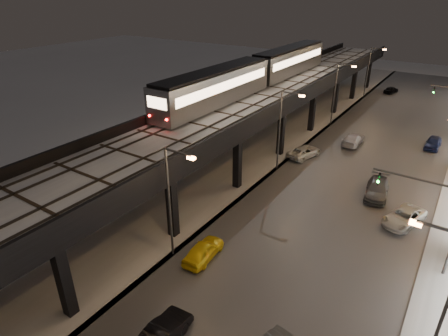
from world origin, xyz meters
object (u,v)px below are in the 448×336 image
Objects in this scene: car_mid_silver at (304,152)px; car_onc_dark at (404,218)px; subway_train at (258,71)px; car_far_white at (391,90)px; car_taxi at (203,251)px; car_onc_white at (377,190)px; car_mid_dark at (353,140)px; car_near_white at (162,336)px; car_onc_red at (433,143)px.

car_mid_silver is 15.36m from car_onc_dark.
car_far_white is at bearing 70.99° from subway_train.
car_taxi is 59.07m from car_far_white.
car_taxi is 19.08m from car_onc_white.
car_mid_dark is at bearing -99.81° from car_taxi.
car_far_white is 0.75× the size of car_onc_white.
car_onc_white is (6.07, 24.52, -0.00)m from car_near_white.
car_far_white is (2.30, 37.23, -0.02)m from car_mid_silver.
car_mid_dark is (12.86, 2.89, -7.83)m from subway_train.
car_far_white is at bearing 113.69° from car_onc_red.
car_mid_dark reaches higher than car_mid_silver.
car_taxi is 0.85× the size of car_mid_silver.
car_mid_dark is at bearing -103.54° from car_mid_silver.
car_onc_red reaches higher than car_far_white.
car_mid_silver is 10.78m from car_onc_white.
car_taxi is 0.99× the size of car_onc_red.
car_near_white is 41.95m from car_onc_red.
car_onc_white is 16.71m from car_onc_red.
car_onc_red is at bearing 125.02° from car_far_white.
car_mid_silver is at bearing -135.73° from car_onc_red.
car_far_white is 42.68m from car_onc_white.
car_mid_dark is 0.96× the size of car_onc_white.
subway_train reaches higher than car_taxi.
car_near_white is 0.92× the size of car_mid_dark.
car_mid_dark is (3.81, 7.19, 0.03)m from car_mid_silver.
car_mid_dark is (2.80, 29.01, 0.00)m from car_taxi.
subway_train is at bearing -74.72° from car_near_white.
car_far_white is at bearing 92.01° from car_onc_white.
car_onc_white is at bearing -25.96° from subway_train.
car_taxi is at bearing 84.37° from car_mid_dark.
car_onc_white reaches higher than car_taxi.
car_mid_silver is 1.02× the size of car_onc_dark.
car_near_white is 22.78m from car_onc_dark.
car_near_white is 29.54m from car_mid_silver.
car_mid_dark reaches higher than car_onc_dark.
car_far_white is at bearing 121.18° from car_onc_dark.
car_mid_silver is 1.16× the size of car_onc_red.
car_mid_dark is at bearing -151.66° from car_onc_red.
car_near_white reaches higher than car_onc_white.
car_onc_white reaches higher than car_onc_red.
subway_train is 10.36× the size of car_far_white.
car_near_white reaches higher than car_onc_dark.
car_near_white reaches higher than car_onc_red.
car_onc_white reaches higher than car_mid_silver.
subway_train is at bearing 83.99° from car_far_white.
subway_train is at bearing 146.13° from car_onc_white.
subway_train is at bearing 167.90° from car_onc_dark.
car_near_white is 0.88× the size of car_onc_white.
car_onc_dark is at bearing 115.93° from car_far_white.
car_onc_white is (5.84, -12.00, 0.03)m from car_mid_dark.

